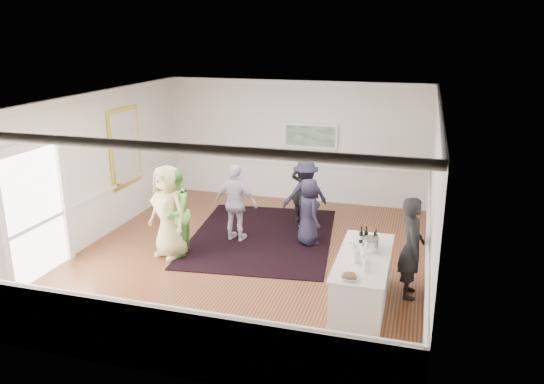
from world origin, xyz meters
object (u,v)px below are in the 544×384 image
(guest_tan, at_px, (168,212))
(ice_bucket, at_px, (371,245))
(guest_navy, at_px, (309,212))
(guest_dark_a, at_px, (305,194))
(guest_dark_b, at_px, (303,189))
(guest_lilac, at_px, (236,203))
(bartender, at_px, (412,247))
(guest_green, at_px, (173,213))
(serving_table, at_px, (362,280))
(nut_bowl, at_px, (350,277))

(guest_tan, relative_size, ice_bucket, 7.35)
(guest_navy, bearing_deg, guest_dark_a, -18.63)
(guest_dark_a, bearing_deg, guest_dark_b, -97.36)
(guest_lilac, bearing_deg, bartender, 164.76)
(guest_tan, bearing_deg, guest_green, 50.60)
(guest_lilac, bearing_deg, guest_navy, -163.82)
(bartender, bearing_deg, serving_table, 123.25)
(guest_dark_a, height_order, guest_dark_b, guest_dark_b)
(bartender, distance_m, guest_lilac, 4.04)
(guest_dark_a, relative_size, guest_dark_b, 0.93)
(guest_dark_a, bearing_deg, bartender, 101.52)
(guest_navy, relative_size, ice_bucket, 5.57)
(guest_lilac, distance_m, guest_dark_a, 1.72)
(bartender, distance_m, nut_bowl, 1.72)
(guest_green, relative_size, guest_navy, 1.27)
(guest_tan, xyz_separation_m, ice_bucket, (4.09, -0.74, 0.05))
(guest_green, bearing_deg, bartender, 70.88)
(bartender, distance_m, guest_navy, 2.83)
(serving_table, xyz_separation_m, guest_dark_b, (-1.82, 3.54, 0.42))
(guest_tan, bearing_deg, ice_bucket, 11.64)
(guest_dark_a, xyz_separation_m, guest_dark_b, (-0.10, 0.23, 0.06))
(guest_tan, height_order, guest_green, guest_tan)
(guest_lilac, height_order, guest_dark_a, guest_lilac)
(bartender, distance_m, guest_dark_a, 3.67)
(bartender, distance_m, guest_dark_b, 3.91)
(bartender, relative_size, guest_green, 0.97)
(guest_navy, relative_size, nut_bowl, 5.26)
(guest_dark_a, xyz_separation_m, ice_bucket, (1.81, -3.10, 0.20))
(guest_tan, relative_size, guest_navy, 1.32)
(serving_table, relative_size, guest_dark_b, 1.27)
(bartender, bearing_deg, guest_navy, 45.51)
(guest_green, xyz_separation_m, nut_bowl, (3.81, -1.90, 0.01))
(serving_table, height_order, guest_navy, guest_navy)
(bartender, height_order, guest_dark_a, bartender)
(serving_table, bearing_deg, bartender, 38.31)
(guest_tan, height_order, guest_lilac, guest_tan)
(guest_tan, distance_m, nut_bowl, 4.31)
(guest_dark_a, distance_m, guest_dark_b, 0.26)
(bartender, height_order, nut_bowl, bartender)
(serving_table, bearing_deg, ice_bucket, 66.42)
(nut_bowl, bearing_deg, guest_lilac, 133.44)
(guest_navy, bearing_deg, bartender, -164.94)
(guest_tan, xyz_separation_m, nut_bowl, (3.89, -1.85, -0.02))
(bartender, bearing_deg, guest_dark_b, 35.88)
(serving_table, distance_m, guest_green, 4.06)
(guest_tan, bearing_deg, nut_bowl, -3.52)
(bartender, height_order, guest_dark_b, bartender)
(guest_dark_a, height_order, nut_bowl, guest_dark_a)
(guest_dark_b, bearing_deg, guest_navy, 121.72)
(serving_table, height_order, guest_dark_a, guest_dark_a)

